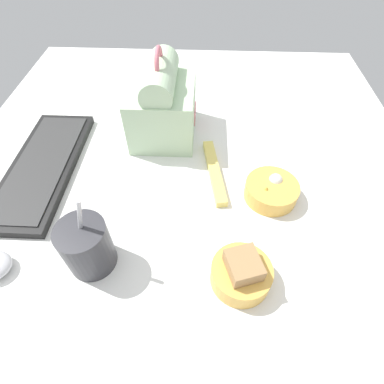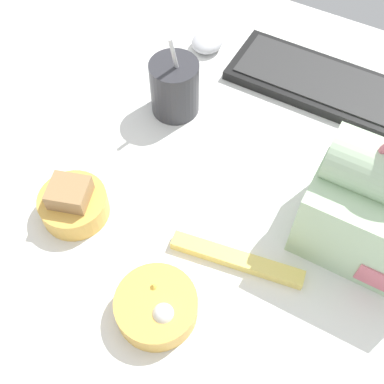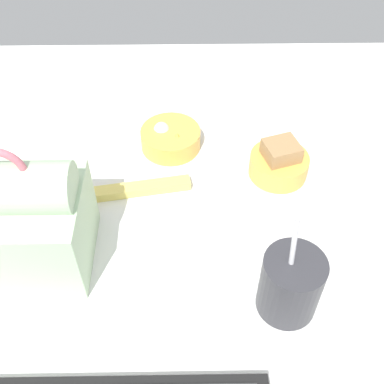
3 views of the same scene
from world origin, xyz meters
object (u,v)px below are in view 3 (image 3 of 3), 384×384
lunch_bag (19,221)px  soup_cup (291,284)px  chopstick_case (134,189)px  bento_bowl_snacks (171,138)px  bento_bowl_sandwich (279,163)px

lunch_bag → soup_cup: (-37.67, 8.99, -3.05)cm
soup_cup → chopstick_case: (22.91, -21.92, -4.49)cm
lunch_bag → bento_bowl_snacks: 33.06cm
chopstick_case → lunch_bag: bearing=41.2°
soup_cup → bento_bowl_snacks: 37.83cm
lunch_bag → bento_bowl_sandwich: bearing=-156.7°
lunch_bag → soup_cup: size_ratio=1.31×
soup_cup → bento_bowl_sandwich: (-2.44, -26.31, -2.71)cm
lunch_bag → soup_cup: 38.85cm
lunch_bag → chopstick_case: bearing=-138.8°
soup_cup → lunch_bag: bearing=-13.4°
bento_bowl_snacks → bento_bowl_sandwich: bearing=158.7°
soup_cup → chopstick_case: 32.02cm
soup_cup → bento_bowl_sandwich: soup_cup is taller
soup_cup → bento_bowl_sandwich: size_ratio=1.63×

